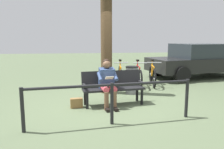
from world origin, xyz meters
TOP-DOWN VIEW (x-y plane):
  - ground_plane at (0.00, 0.00)m, footprint 40.00×40.00m
  - bench at (-0.07, -0.15)m, footprint 1.65×0.68m
  - person_reading at (0.09, 0.04)m, footprint 0.53×0.80m
  - handbag at (0.87, 0.06)m, footprint 0.31×0.18m
  - tree_trunk at (-0.06, -1.41)m, footprint 0.35×0.35m
  - litter_bin at (-0.82, -1.19)m, footprint 0.40×0.40m
  - bicycle_purple at (-1.85, -2.31)m, footprint 0.50×1.66m
  - bicycle_blue at (-1.30, -2.26)m, footprint 0.48×1.68m
  - bicycle_black at (-0.67, -2.41)m, footprint 0.48×1.68m
  - railing_fence at (0.14, 1.25)m, footprint 3.42×0.43m
  - parked_car at (-4.36, -3.69)m, footprint 4.46×2.60m

SIDE VIEW (x-z plane):
  - ground_plane at x=0.00m, z-range 0.00..0.00m
  - handbag at x=0.87m, z-range 0.00..0.24m
  - bicycle_purple at x=-1.85m, z-range -0.11..0.83m
  - bicycle_blue at x=-1.30m, z-range -0.11..0.83m
  - bicycle_black at x=-0.67m, z-range -0.11..0.83m
  - litter_bin at x=-0.82m, z-range 0.00..0.86m
  - bench at x=-0.07m, z-range 0.07..0.94m
  - railing_fence at x=0.14m, z-range 0.18..1.03m
  - person_reading at x=0.09m, z-range 0.06..1.27m
  - parked_car at x=-4.36m, z-range 0.04..1.51m
  - tree_trunk at x=-0.06m, z-range 0.00..3.81m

